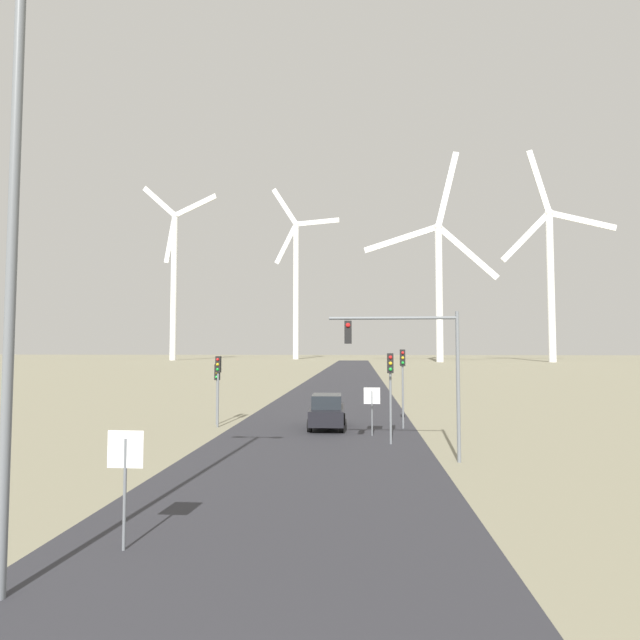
{
  "coord_description": "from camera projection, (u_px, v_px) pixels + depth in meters",
  "views": [
    {
      "loc": [
        1.98,
        -3.43,
        4.35
      ],
      "look_at": [
        0.0,
        21.7,
        5.75
      ],
      "focal_mm": 28.0,
      "sensor_mm": 36.0,
      "label": 1
    }
  ],
  "objects": [
    {
      "name": "traffic_light_post_near_left",
      "position": [
        218.0,
        375.0,
        27.42
      ],
      "size": [
        0.28,
        0.34,
        3.88
      ],
      "color": "slate",
      "rests_on": "ground"
    },
    {
      "name": "traffic_light_post_near_right",
      "position": [
        390.0,
        377.0,
        22.66
      ],
      "size": [
        0.28,
        0.34,
        4.1
      ],
      "color": "slate",
      "rests_on": "ground"
    },
    {
      "name": "stop_sign_far",
      "position": [
        372.0,
        402.0,
        24.72
      ],
      "size": [
        0.81,
        0.07,
        2.37
      ],
      "color": "slate",
      "rests_on": "ground"
    },
    {
      "name": "stop_sign_near",
      "position": [
        125.0,
        466.0,
        10.8
      ],
      "size": [
        0.81,
        0.07,
        2.55
      ],
      "color": "slate",
      "rests_on": "ground"
    },
    {
      "name": "road_surface",
      "position": [
        340.0,
        390.0,
        51.11
      ],
      "size": [
        10.0,
        240.0,
        0.01
      ],
      "color": "#2D2D33",
      "rests_on": "ground"
    },
    {
      "name": "car_approaching",
      "position": [
        327.0,
        411.0,
        26.94
      ],
      "size": [
        1.93,
        4.15,
        1.83
      ],
      "color": "black",
      "rests_on": "ground"
    },
    {
      "name": "wind_turbine_right",
      "position": [
        550.0,
        269.0,
        152.15
      ],
      "size": [
        34.94,
        2.6,
        65.67
      ],
      "color": "white",
      "rests_on": "ground"
    },
    {
      "name": "wind_turbine_far_left",
      "position": [
        174.0,
        273.0,
        175.07
      ],
      "size": [
        29.23,
        6.83,
        62.84
      ],
      "color": "white",
      "rests_on": "ground"
    },
    {
      "name": "streetlamp",
      "position": [
        14.0,
        187.0,
        9.03
      ],
      "size": [
        2.55,
        0.32,
        11.99
      ],
      "color": "slate",
      "rests_on": "ground"
    },
    {
      "name": "traffic_light_post_mid_left",
      "position": [
        217.0,
        380.0,
        28.41
      ],
      "size": [
        0.28,
        0.34,
        3.41
      ],
      "color": "slate",
      "rests_on": "ground"
    },
    {
      "name": "wind_turbine_left",
      "position": [
        296.0,
        278.0,
        192.0
      ],
      "size": [
        26.72,
        4.0,
        66.99
      ],
      "color": "white",
      "rests_on": "ground"
    },
    {
      "name": "traffic_light_post_mid_right",
      "position": [
        403.0,
        371.0,
        27.02
      ],
      "size": [
        0.28,
        0.34,
        4.26
      ],
      "color": "slate",
      "rests_on": "ground"
    },
    {
      "name": "wind_turbine_center",
      "position": [
        439.0,
        275.0,
        153.1
      ],
      "size": [
        40.6,
        5.06,
        65.0
      ],
      "color": "white",
      "rests_on": "ground"
    },
    {
      "name": "traffic_light_mast_overhead",
      "position": [
        411.0,
        353.0,
        19.29
      ],
      "size": [
        5.02,
        0.35,
        5.76
      ],
      "color": "slate",
      "rests_on": "ground"
    }
  ]
}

